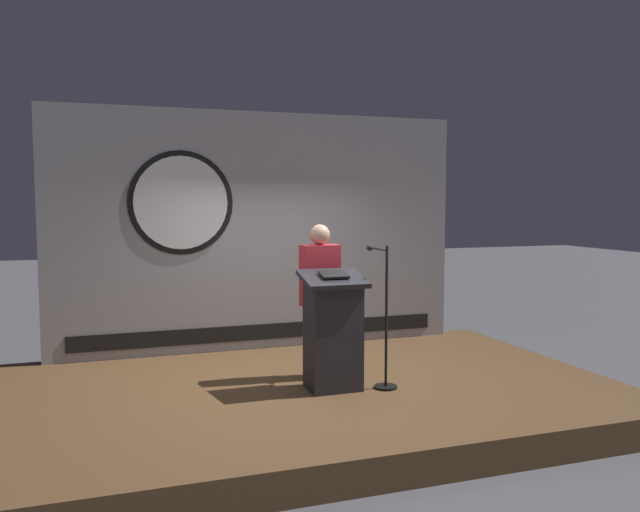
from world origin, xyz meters
TOP-DOWN VIEW (x-y plane):
  - ground_plane at (0.00, 0.00)m, footprint 40.00×40.00m
  - stage_platform at (0.00, 0.00)m, footprint 6.40×4.00m
  - banner_display at (-0.03, 1.85)m, footprint 5.34×0.12m
  - podium at (0.22, -0.23)m, footprint 0.64×0.50m
  - speaker_person at (0.24, 0.26)m, footprint 0.40×0.26m
  - microphone_stand at (0.74, -0.31)m, footprint 0.24×0.59m

SIDE VIEW (x-z plane):
  - ground_plane at x=0.00m, z-range 0.00..0.00m
  - stage_platform at x=0.00m, z-range 0.00..0.30m
  - microphone_stand at x=0.74m, z-range 0.09..1.56m
  - podium at x=0.22m, z-range 0.28..1.50m
  - speaker_person at x=0.24m, z-range 0.32..1.99m
  - banner_display at x=-0.03m, z-range 0.30..3.34m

